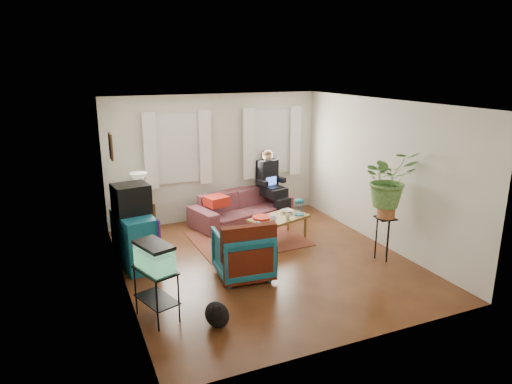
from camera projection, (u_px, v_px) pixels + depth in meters
name	position (u px, v px, depth m)	size (l,w,h in m)	color
floor	(266.00, 262.00, 7.58)	(4.50, 5.00, 0.01)	#4F2B14
ceiling	(266.00, 103.00, 6.88)	(4.50, 5.00, 0.01)	white
wall_back	(216.00, 158.00, 9.44)	(4.50, 0.01, 2.60)	silver
wall_front	(360.00, 239.00, 5.01)	(4.50, 0.01, 2.60)	silver
wall_left	(120.00, 202.00, 6.37)	(0.01, 5.00, 2.60)	silver
wall_right	(381.00, 173.00, 8.08)	(0.01, 5.00, 2.60)	silver
window_left	(178.00, 149.00, 9.05)	(1.08, 0.04, 1.38)	white
window_right	(271.00, 142.00, 9.83)	(1.08, 0.04, 1.38)	white
curtains_left	(179.00, 149.00, 8.98)	(1.36, 0.06, 1.50)	white
curtains_right	(273.00, 143.00, 9.76)	(1.36, 0.06, 1.50)	white
picture_frame	(111.00, 147.00, 6.96)	(0.04, 0.32, 0.40)	#3D2616
area_rug	(248.00, 239.00, 8.54)	(2.00, 1.60, 0.01)	maroon
sofa	(242.00, 202.00, 9.42)	(2.16, 0.85, 0.84)	brown
seated_person	(270.00, 186.00, 9.83)	(0.54, 0.66, 1.29)	black
side_table	(142.00, 218.00, 8.73)	(0.44, 0.44, 0.64)	#3C2716
table_lamp	(139.00, 188.00, 8.57)	(0.33, 0.33, 0.58)	white
dresser	(135.00, 240.00, 7.33)	(0.48, 0.97, 0.87)	#12526D
crt_tv	(131.00, 198.00, 7.24)	(0.53, 0.48, 0.47)	black
aquarium_stand	(157.00, 294.00, 5.80)	(0.34, 0.61, 0.68)	black
aquarium	(154.00, 256.00, 5.66)	(0.31, 0.56, 0.36)	#7FD899
black_cat	(217.00, 312.00, 5.66)	(0.29, 0.44, 0.38)	black
armchair	(243.00, 251.00, 6.97)	(0.80, 0.75, 0.82)	#105464
serape_throw	(249.00, 248.00, 6.63)	(0.83, 0.19, 0.68)	#9E0A0A
coffee_table	(279.00, 229.00, 8.45)	(1.09, 0.59, 0.45)	brown
cup_a	(273.00, 219.00, 8.15)	(0.12, 0.12, 0.10)	white
cup_b	(288.00, 216.00, 8.28)	(0.10, 0.10, 0.09)	beige
bowl	(287.00, 211.00, 8.65)	(0.21, 0.21, 0.05)	white
snack_tray	(262.00, 218.00, 8.30)	(0.34, 0.34, 0.04)	#B21414
birdcage	(299.00, 207.00, 8.48)	(0.18, 0.18, 0.32)	#115B6B
plant_stand	(384.00, 238.00, 7.58)	(0.31, 0.31, 0.74)	black
potted_plant	(388.00, 187.00, 7.34)	(0.84, 0.73, 0.94)	#599947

